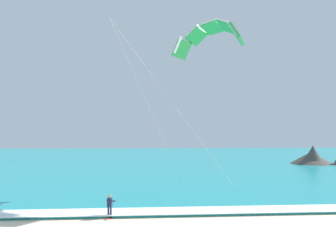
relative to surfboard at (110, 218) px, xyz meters
name	(u,v)px	position (x,y,z in m)	size (l,w,h in m)	color
sea	(156,158)	(5.68, 59.98, 0.07)	(200.00, 120.00, 0.20)	teal
surf_foam	(186,211)	(5.68, 0.98, 0.19)	(200.00, 2.44, 0.04)	white
surfboard	(110,218)	(0.00, 0.00, 0.00)	(0.97, 1.46, 0.09)	#E04C38
kitesurfer	(110,205)	(0.01, 0.02, 0.91)	(0.66, 0.65, 1.69)	#191E38
kite_primary	(209,35)	(8.65, 6.60, 15.52)	(11.41, 9.49, 15.65)	green
headland_right	(318,157)	(37.10, 38.60, 1.52)	(12.10, 8.90, 3.92)	#47423D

